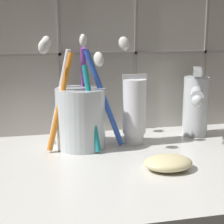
% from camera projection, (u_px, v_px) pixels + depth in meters
% --- Properties ---
extents(sink_counter, '(0.57, 0.36, 0.02)m').
position_uv_depth(sink_counter, '(157.00, 165.00, 0.57)').
color(sink_counter, silver).
rests_on(sink_counter, ground).
extents(tile_wall_backsplash, '(0.67, 0.02, 0.45)m').
position_uv_depth(tile_wall_backsplash, '(128.00, 24.00, 0.70)').
color(tile_wall_backsplash, '#B7B2A8').
rests_on(tile_wall_backsplash, ground).
extents(toothbrush_cup, '(0.15, 0.12, 0.19)m').
position_uv_depth(toothbrush_cup, '(80.00, 115.00, 0.62)').
color(toothbrush_cup, silver).
rests_on(toothbrush_cup, sink_counter).
extents(toothpaste_tube, '(0.04, 0.04, 0.12)m').
position_uv_depth(toothpaste_tube, '(134.00, 110.00, 0.64)').
color(toothpaste_tube, white).
rests_on(toothpaste_tube, sink_counter).
extents(sink_faucet, '(0.06, 0.10, 0.13)m').
position_uv_depth(sink_faucet, '(196.00, 104.00, 0.68)').
color(sink_faucet, silver).
rests_on(sink_faucet, sink_counter).
extents(soap_bar, '(0.07, 0.06, 0.02)m').
position_uv_depth(soap_bar, '(167.00, 163.00, 0.53)').
color(soap_bar, beige).
rests_on(soap_bar, sink_counter).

